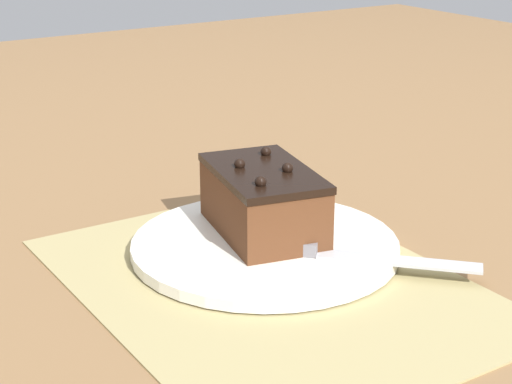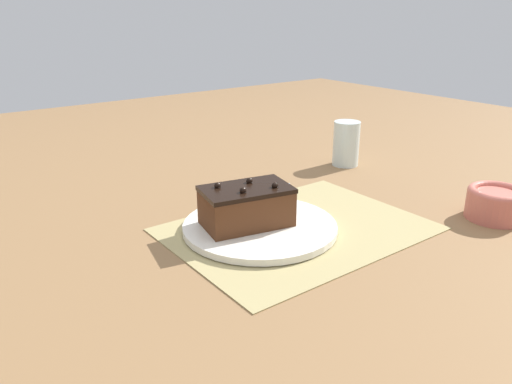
# 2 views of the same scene
# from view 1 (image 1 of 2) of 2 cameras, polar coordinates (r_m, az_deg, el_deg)

# --- Properties ---
(ground_plane) EXTENTS (3.00, 3.00, 0.00)m
(ground_plane) POSITION_cam_1_polar(r_m,az_deg,el_deg) (0.84, 0.82, -6.17)
(ground_plane) COLOR olive
(placemat_woven) EXTENTS (0.46, 0.34, 0.00)m
(placemat_woven) POSITION_cam_1_polar(r_m,az_deg,el_deg) (0.84, 0.82, -6.04)
(placemat_woven) COLOR tan
(placemat_woven) RESTS_ON ground_plane
(cake_plate) EXTENTS (0.28, 0.28, 0.01)m
(cake_plate) POSITION_cam_1_polar(r_m,az_deg,el_deg) (0.90, 0.60, -3.61)
(cake_plate) COLOR white
(cake_plate) RESTS_ON placemat_woven
(chocolate_cake) EXTENTS (0.17, 0.13, 0.08)m
(chocolate_cake) POSITION_cam_1_polar(r_m,az_deg,el_deg) (0.91, 0.49, -0.57)
(chocolate_cake) COLOR #512D19
(chocolate_cake) RESTS_ON cake_plate
(serving_knife) EXTENTS (0.19, 0.18, 0.01)m
(serving_knife) POSITION_cam_1_polar(r_m,az_deg,el_deg) (0.87, 4.26, -3.90)
(serving_knife) COLOR slate
(serving_knife) RESTS_ON cake_plate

